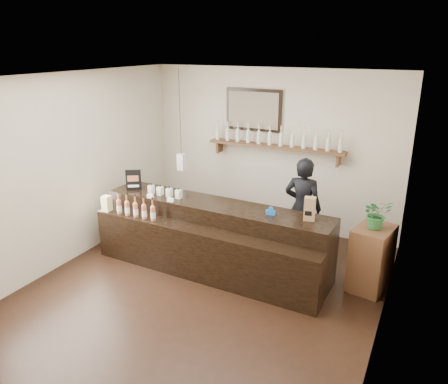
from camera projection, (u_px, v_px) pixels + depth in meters
ground at (204, 288)px, 5.96m from camera, size 5.00×5.00×0.00m
room_shell at (202, 168)px, 5.41m from camera, size 5.00×5.00×5.00m
back_wall_decor at (262, 131)px, 7.46m from camera, size 2.66×0.96×1.69m
counter at (211, 239)px, 6.37m from camera, size 3.52×1.06×1.14m
promo_sign at (133, 180)px, 6.82m from camera, size 0.21×0.14×0.33m
paper_bag at (310, 209)px, 5.66m from camera, size 0.16×0.13×0.32m
tape_dispenser at (271, 212)px, 5.88m from camera, size 0.14×0.07×0.11m
side_cabinet at (371, 258)px, 5.84m from camera, size 0.56×0.69×0.88m
potted_plant at (377, 214)px, 5.63m from camera, size 0.47×0.46×0.40m
shopkeeper at (303, 202)px, 6.61m from camera, size 0.65×0.43×1.79m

